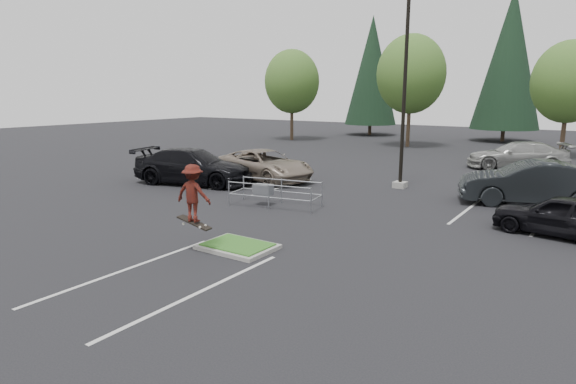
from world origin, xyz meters
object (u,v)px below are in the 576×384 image
Objects in this scene: conif_b at (509,59)px; car_far_silver at (519,155)px; decid_b at (411,77)px; car_r_charc at (531,183)px; skateboarder at (193,193)px; decid_a at (292,84)px; car_r_black at (563,215)px; car_l_tan at (264,165)px; cart_corral at (266,190)px; conif_a at (372,71)px; decid_c at (569,85)px; light_pole at (404,95)px; car_l_black at (192,166)px.

car_far_silver is at bearing -76.78° from conif_b.
decid_b is 1.70× the size of car_r_charc.
skateboarder is at bearing -49.23° from car_r_charc.
decid_a is 35.69m from skateboarder.
decid_a is 2.14× the size of car_r_black.
decid_b is at bearing 10.16° from car_l_tan.
decid_a reaches higher than cart_corral.
car_r_charc reaches higher than car_l_tan.
car_r_black is at bearing -56.31° from conif_a.
car_l_tan is (-5.71, 11.04, -0.98)m from skateboarder.
conif_a is at bearing 153.04° from decid_c.
skateboarder is (5.22, -31.53, -4.24)m from decid_b.
decid_c is 18.84m from car_r_charc.
skateboarder is (-1.29, -13.00, -2.76)m from light_pole.
light_pole is 11.25m from car_l_black.
car_r_black is at bearing -148.98° from skateboarder.
decid_a is 0.69× the size of conif_a.
car_l_tan is 14.82m from car_r_black.
decid_a is 31.02m from car_r_charc.
car_l_tan is at bearing -52.40° from car_l_black.
decid_c reaches higher than cart_corral.
decid_b is 1.15× the size of decid_c.
decid_c reaches higher than car_l_black.
decid_b is 1.52× the size of car_l_black.
car_r_charc is at bearing -88.62° from decid_c.
cart_corral is at bearing -94.45° from conif_b.
decid_a reaches higher than car_r_black.
conif_b reaches higher than car_l_tan.
car_l_black is at bearing -97.00° from decid_b.
skateboarder is 0.33× the size of car_r_charc.
conif_a is (4.01, 9.97, 1.52)m from decid_a.
cart_corral is 6.16m from car_l_tan.
car_l_tan is (11.51, -20.00, -4.76)m from decid_a.
conif_b reaches higher than car_r_black.
car_l_black is at bearing -68.42° from decid_a.
decid_b reaches higher than car_l_black.
decid_a is 1.51× the size of car_l_tan.
decid_a is 1.52× the size of car_far_silver.
conif_a is (-19.99, 10.17, 1.84)m from decid_c.
car_l_black reaches higher than cart_corral.
car_r_black is (26.01, -23.03, -4.87)m from decid_a.
light_pole is at bearing -70.65° from decid_b.
cart_corral is (-2.75, -35.35, -7.18)m from conif_b.
skateboarder is 0.32× the size of car_l_tan.
conif_b is 2.46× the size of car_l_tan.
decid_c is at bearing -20.72° from car_l_tan.
light_pole reaches higher than skateboarder.
decid_b is 32.24m from skateboarder.
skateboarder is at bearing -148.69° from car_l_black.
decid_b is 24.26m from car_l_black.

